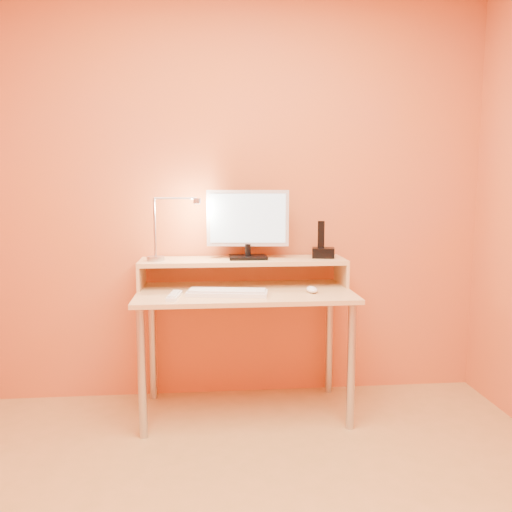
{
  "coord_description": "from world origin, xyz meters",
  "views": [
    {
      "loc": [
        -0.2,
        -1.63,
        1.3
      ],
      "look_at": [
        0.06,
        1.13,
        0.92
      ],
      "focal_mm": 35.84,
      "sensor_mm": 36.0,
      "label": 1
    }
  ],
  "objects": [
    {
      "name": "desk_leg_fl",
      "position": [
        -0.55,
        0.93,
        0.35
      ],
      "size": [
        0.04,
        0.04,
        0.69
      ],
      "primitive_type": "cylinder",
      "color": "#ACACB2",
      "rests_on": "floor"
    },
    {
      "name": "desk_leg_bl",
      "position": [
        -0.55,
        1.43,
        0.35
      ],
      "size": [
        0.04,
        0.04,
        0.69
      ],
      "primitive_type": "cylinder",
      "color": "#ACACB2",
      "rests_on": "floor"
    },
    {
      "name": "desk_lower",
      "position": [
        0.0,
        1.18,
        0.71
      ],
      "size": [
        1.2,
        0.6,
        0.02
      ],
      "primitive_type": "cube",
      "color": "tan",
      "rests_on": "floor"
    },
    {
      "name": "lamp_arm",
      "position": [
        -0.38,
        1.3,
        1.24
      ],
      "size": [
        0.24,
        0.01,
        0.01
      ],
      "primitive_type": "cylinder",
      "rotation": [
        0.0,
        1.57,
        0.0
      ],
      "color": "#ACACB2",
      "rests_on": "lamp_post"
    },
    {
      "name": "remote_control",
      "position": [
        -0.38,
        1.04,
        0.73
      ],
      "size": [
        0.08,
        0.2,
        0.02
      ],
      "primitive_type": "cube",
      "rotation": [
        0.0,
        0.0,
        -0.13
      ],
      "color": "white",
      "rests_on": "desk_lower"
    },
    {
      "name": "lamp_base",
      "position": [
        -0.5,
        1.3,
        0.89
      ],
      "size": [
        0.1,
        0.1,
        0.02
      ],
      "primitive_type": "cylinder",
      "color": "#ACACB2",
      "rests_on": "desk_shelf"
    },
    {
      "name": "desk_leg_fr",
      "position": [
        0.55,
        0.93,
        0.35
      ],
      "size": [
        0.04,
        0.04,
        0.69
      ],
      "primitive_type": "cylinder",
      "color": "#ACACB2",
      "rests_on": "floor"
    },
    {
      "name": "lamp_bulb",
      "position": [
        -0.26,
        1.3,
        1.2
      ],
      "size": [
        0.03,
        0.03,
        0.0
      ],
      "primitive_type": "cylinder",
      "color": "#FFEAC6",
      "rests_on": "lamp_head"
    },
    {
      "name": "wall_back",
      "position": [
        0.0,
        1.5,
        1.25
      ],
      "size": [
        3.0,
        0.04,
        2.5
      ],
      "primitive_type": "cube",
      "color": "#CD6022",
      "rests_on": "floor"
    },
    {
      "name": "monitor_foot",
      "position": [
        0.03,
        1.33,
        0.89
      ],
      "size": [
        0.22,
        0.16,
        0.02
      ],
      "primitive_type": "cube",
      "color": "black",
      "rests_on": "desk_shelf"
    },
    {
      "name": "desk_shelf",
      "position": [
        0.0,
        1.33,
        0.87
      ],
      "size": [
        1.2,
        0.3,
        0.02
      ],
      "primitive_type": "cube",
      "color": "tan",
      "rests_on": "desk_lower"
    },
    {
      "name": "phone_dock",
      "position": [
        0.48,
        1.33,
        0.91
      ],
      "size": [
        0.15,
        0.12,
        0.06
      ],
      "primitive_type": "cube",
      "rotation": [
        0.0,
        0.0,
        -0.21
      ],
      "color": "black",
      "rests_on": "desk_shelf"
    },
    {
      "name": "lamp_head",
      "position": [
        -0.26,
        1.3,
        1.22
      ],
      "size": [
        0.04,
        0.04,
        0.03
      ],
      "primitive_type": "cylinder",
      "color": "#ACACB2",
      "rests_on": "lamp_arm"
    },
    {
      "name": "keyboard",
      "position": [
        -0.1,
        1.07,
        0.73
      ],
      "size": [
        0.45,
        0.21,
        0.02
      ],
      "primitive_type": "cube",
      "rotation": [
        0.0,
        0.0,
        -0.16
      ],
      "color": "white",
      "rests_on": "desk_lower"
    },
    {
      "name": "shelf_riser_left",
      "position": [
        -0.59,
        1.33,
        0.79
      ],
      "size": [
        0.02,
        0.3,
        0.14
      ],
      "primitive_type": "cube",
      "color": "tan",
      "rests_on": "desk_lower"
    },
    {
      "name": "monitor_screen",
      "position": [
        0.03,
        1.32,
        1.12
      ],
      "size": [
        0.43,
        0.05,
        0.28
      ],
      "primitive_type": "cube",
      "rotation": [
        0.0,
        0.0,
        -0.1
      ],
      "color": "#9ABDD2",
      "rests_on": "monitor_panel"
    },
    {
      "name": "monitor_panel",
      "position": [
        0.03,
        1.34,
        1.12
      ],
      "size": [
        0.48,
        0.08,
        0.33
      ],
      "primitive_type": "cube",
      "rotation": [
        0.0,
        0.0,
        -0.1
      ],
      "color": "#BCBCC1",
      "rests_on": "monitor_neck"
    },
    {
      "name": "desk_leg_br",
      "position": [
        0.55,
        1.43,
        0.35
      ],
      "size": [
        0.04,
        0.04,
        0.69
      ],
      "primitive_type": "cylinder",
      "color": "#ACACB2",
      "rests_on": "floor"
    },
    {
      "name": "phone_led",
      "position": [
        0.52,
        1.28,
        0.91
      ],
      "size": [
        0.01,
        0.0,
        0.04
      ],
      "primitive_type": "cube",
      "color": "#132AED",
      "rests_on": "phone_dock"
    },
    {
      "name": "lamp_post",
      "position": [
        -0.5,
        1.3,
        1.07
      ],
      "size": [
        0.01,
        0.01,
        0.33
      ],
      "primitive_type": "cylinder",
      "color": "#ACACB2",
      "rests_on": "lamp_base"
    },
    {
      "name": "monitor_back",
      "position": [
        0.03,
        1.36,
        1.12
      ],
      "size": [
        0.43,
        0.05,
        0.28
      ],
      "primitive_type": "cube",
      "rotation": [
        0.0,
        0.0,
        -0.1
      ],
      "color": "black",
      "rests_on": "monitor_panel"
    },
    {
      "name": "shelf_riser_right",
      "position": [
        0.59,
        1.33,
        0.79
      ],
      "size": [
        0.02,
        0.3,
        0.14
      ],
      "primitive_type": "cube",
      "color": "tan",
      "rests_on": "desk_lower"
    },
    {
      "name": "mouse",
      "position": [
        0.37,
        1.1,
        0.74
      ],
      "size": [
        0.07,
        0.11,
        0.03
      ],
      "primitive_type": "ellipsoid",
      "rotation": [
        0.0,
        0.0,
        0.08
      ],
      "color": "white",
      "rests_on": "desk_lower"
    },
    {
      "name": "monitor_neck",
      "position": [
        0.03,
        1.33,
        0.93
      ],
      "size": [
        0.04,
        0.04,
        0.07
      ],
      "primitive_type": "cylinder",
      "color": "black",
      "rests_on": "monitor_foot"
    },
    {
      "name": "phone_handset",
      "position": [
        0.46,
        1.33,
        1.02
      ],
      "size": [
        0.04,
        0.03,
        0.16
      ],
      "primitive_type": "cube",
      "rotation": [
        0.0,
        0.0,
        -0.21
      ],
      "color": "black",
      "rests_on": "phone_dock"
    }
  ]
}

